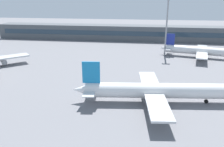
# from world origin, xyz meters

# --- Properties ---
(ground_plane) EXTENTS (400.00, 400.00, 0.00)m
(ground_plane) POSITION_xyz_m (0.00, 40.00, 0.00)
(ground_plane) COLOR slate
(terminal_building) EXTENTS (151.08, 12.13, 9.00)m
(terminal_building) POSITION_xyz_m (0.00, 114.53, 4.50)
(terminal_building) COLOR #4C5156
(terminal_building) RESTS_ON ground_plane
(airplane_near) EXTENTS (44.65, 31.28, 11.03)m
(airplane_near) POSITION_xyz_m (20.47, 26.85, 3.36)
(airplane_near) COLOR white
(airplane_near) RESTS_ON ground_plane
(airplane_far) EXTENTS (39.82, 28.18, 9.95)m
(airplane_far) POSITION_xyz_m (43.42, 76.12, 3.03)
(airplane_far) COLOR silver
(airplane_far) RESTS_ON ground_plane
(floodlight_tower_west) EXTENTS (3.20, 0.80, 29.31)m
(floodlight_tower_west) POSITION_xyz_m (26.10, 78.87, 16.73)
(floodlight_tower_west) COLOR gray
(floodlight_tower_west) RESTS_ON ground_plane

